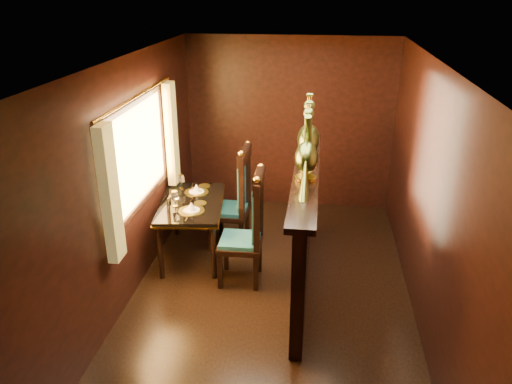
# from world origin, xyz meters

# --- Properties ---
(ground) EXTENTS (5.00, 5.00, 0.00)m
(ground) POSITION_xyz_m (0.00, 0.00, 0.00)
(ground) COLOR black
(ground) RESTS_ON ground
(room_shell) EXTENTS (3.04, 5.04, 2.52)m
(room_shell) POSITION_xyz_m (-0.09, 0.02, 1.58)
(room_shell) COLOR black
(room_shell) RESTS_ON ground
(partition) EXTENTS (0.26, 2.70, 1.36)m
(partition) POSITION_xyz_m (0.32, 0.30, 0.71)
(partition) COLOR black
(partition) RESTS_ON ground
(dining_table) EXTENTS (0.89, 1.31, 0.93)m
(dining_table) POSITION_xyz_m (-1.06, 0.76, 0.66)
(dining_table) COLOR black
(dining_table) RESTS_ON ground
(chair_left) EXTENTS (0.49, 0.54, 1.35)m
(chair_left) POSITION_xyz_m (-0.25, 0.27, 0.71)
(chair_left) COLOR black
(chair_left) RESTS_ON ground
(chair_right) EXTENTS (0.51, 0.55, 1.37)m
(chair_right) POSITION_xyz_m (-0.52, 1.05, 0.71)
(chair_right) COLOR black
(chair_right) RESTS_ON ground
(peacock_left) EXTENTS (0.23, 0.63, 0.75)m
(peacock_left) POSITION_xyz_m (0.33, 0.02, 1.73)
(peacock_left) COLOR #17462A
(peacock_left) RESTS_ON partition
(peacock_right) EXTENTS (0.25, 0.66, 0.79)m
(peacock_right) POSITION_xyz_m (0.33, 0.58, 1.75)
(peacock_right) COLOR #17462A
(peacock_right) RESTS_ON partition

